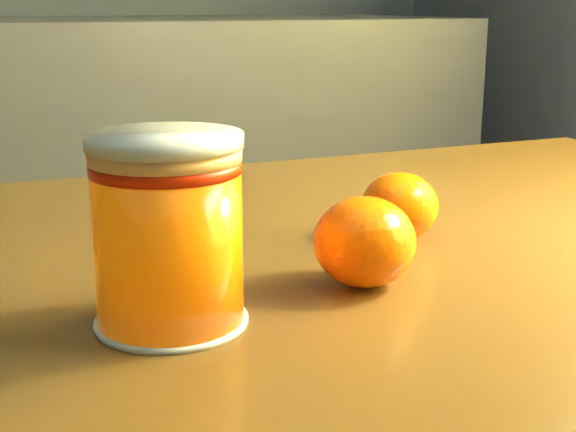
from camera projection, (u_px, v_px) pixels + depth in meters
name	position (u px, v px, depth m)	size (l,w,h in m)	color
table	(369.00, 363.00, 0.64)	(1.02, 0.73, 0.75)	brown
juice_glass	(168.00, 233.00, 0.46)	(0.09, 0.09, 0.11)	#FF6705
orange_front	(365.00, 242.00, 0.53)	(0.07, 0.07, 0.06)	#FF6405
orange_back	(400.00, 206.00, 0.64)	(0.06, 0.06, 0.05)	#FF6405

